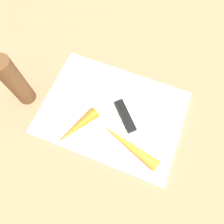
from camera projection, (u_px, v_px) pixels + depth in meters
ground_plane at (112, 114)px, 0.56m from camera, size 1.40×1.40×0.00m
cutting_board at (112, 113)px, 0.56m from camera, size 0.36×0.26×0.01m
knife at (123, 113)px, 0.54m from camera, size 0.15×0.16×0.01m
carrot_long at (128, 145)px, 0.51m from camera, size 0.16×0.07×0.03m
carrot_short at (77, 127)px, 0.52m from camera, size 0.08×0.12×0.03m
pepper_grinder at (15, 82)px, 0.50m from camera, size 0.05×0.05×0.16m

